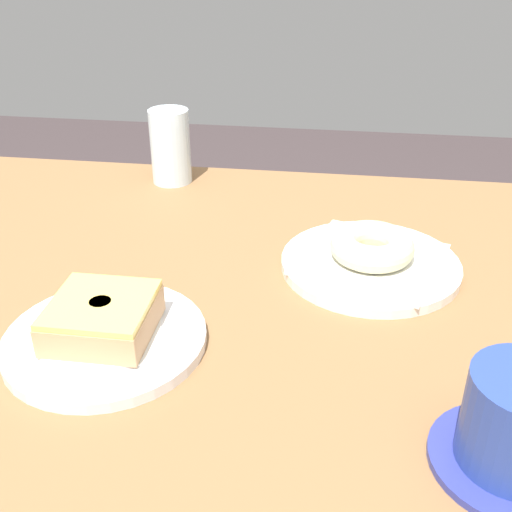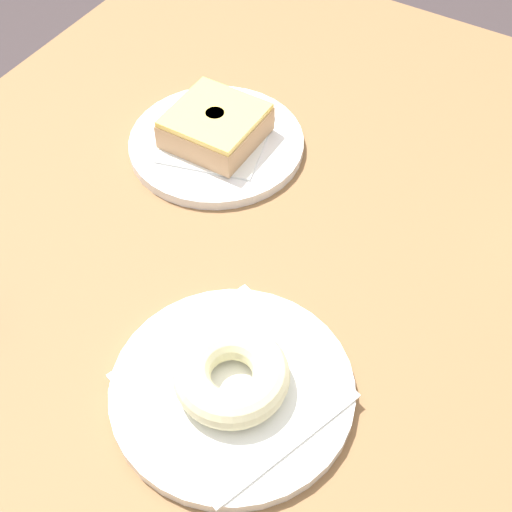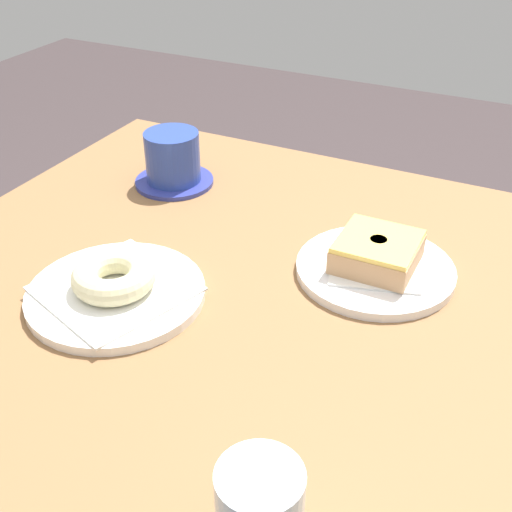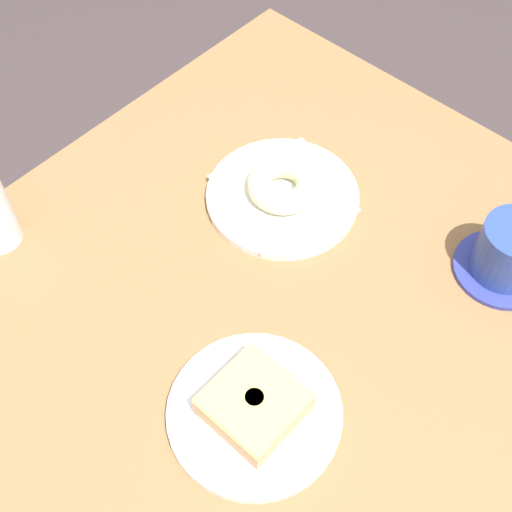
# 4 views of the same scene
# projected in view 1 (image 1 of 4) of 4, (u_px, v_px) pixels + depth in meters

# --- Properties ---
(table) EXTENTS (0.98, 0.81, 0.74)m
(table) POSITION_uv_depth(u_px,v_px,m) (220.00, 381.00, 0.75)
(table) COLOR brown
(table) RESTS_ON ground_plane
(plate_sugar_ring) EXTENTS (0.22, 0.22, 0.01)m
(plate_sugar_ring) POSITION_uv_depth(u_px,v_px,m) (370.00, 264.00, 0.75)
(plate_sugar_ring) COLOR white
(plate_sugar_ring) RESTS_ON table
(napkin_sugar_ring) EXTENTS (0.20, 0.20, 0.00)m
(napkin_sugar_ring) POSITION_uv_depth(u_px,v_px,m) (371.00, 259.00, 0.74)
(napkin_sugar_ring) COLOR white
(napkin_sugar_ring) RESTS_ON plate_sugar_ring
(donut_sugar_ring) EXTENTS (0.10, 0.10, 0.03)m
(donut_sugar_ring) POSITION_uv_depth(u_px,v_px,m) (372.00, 246.00, 0.74)
(donut_sugar_ring) COLOR beige
(donut_sugar_ring) RESTS_ON napkin_sugar_ring
(plate_glazed_square) EXTENTS (0.20, 0.20, 0.01)m
(plate_glazed_square) POSITION_uv_depth(u_px,v_px,m) (106.00, 339.00, 0.62)
(plate_glazed_square) COLOR white
(plate_glazed_square) RESTS_ON table
(napkin_glazed_square) EXTENTS (0.14, 0.14, 0.00)m
(napkin_glazed_square) POSITION_uv_depth(u_px,v_px,m) (105.00, 333.00, 0.61)
(napkin_glazed_square) COLOR white
(napkin_glazed_square) RESTS_ON plate_glazed_square
(donut_glazed_square) EXTENTS (0.10, 0.10, 0.04)m
(donut_glazed_square) POSITION_uv_depth(u_px,v_px,m) (102.00, 317.00, 0.60)
(donut_glazed_square) COLOR tan
(donut_glazed_square) RESTS_ON napkin_glazed_square
(water_glass) EXTENTS (0.06, 0.06, 0.12)m
(water_glass) POSITION_uv_depth(u_px,v_px,m) (170.00, 146.00, 0.97)
(water_glass) COLOR silver
(water_glass) RESTS_ON table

